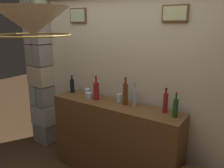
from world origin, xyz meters
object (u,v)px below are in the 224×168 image
Objects in this scene: liquor_bottle_whiskey at (72,86)px; liquor_bottle_vermouth at (176,108)px; glass_tumbler_highball at (119,98)px; glass_tumbler_shot at (88,92)px; liquor_bottle_rum at (125,93)px; glass_tumbler_rocks at (89,96)px; liquor_bottle_gin at (135,97)px; pendant_lamp at (32,22)px; liquor_bottle_scotch at (96,90)px; liquor_bottle_sherry at (165,102)px.

liquor_bottle_whiskey is 1.43m from liquor_bottle_vermouth.
glass_tumbler_highball is 0.46m from glass_tumbler_shot.
glass_tumbler_rocks is (-0.48, -0.07, -0.09)m from liquor_bottle_rum.
glass_tumbler_shot is at bearing -174.13° from glass_tumbler_highball.
glass_tumbler_highball and glass_tumbler_shot have the same top height.
liquor_bottle_gin is at bearing 173.87° from liquor_bottle_vermouth.
pendant_lamp is (0.18, -0.88, 0.87)m from glass_tumbler_shot.
glass_tumbler_shot is (-0.08, 0.06, 0.01)m from glass_tumbler_rocks.
glass_tumbler_shot is at bearing 142.70° from glass_tumbler_rocks.
liquor_bottle_rum is 0.49m from glass_tumbler_rocks.
pendant_lamp reaches higher than glass_tumbler_shot.
liquor_bottle_scotch reaches higher than liquor_bottle_whiskey.
liquor_bottle_whiskey is 0.78× the size of liquor_bottle_scotch.
liquor_bottle_vermouth reaches higher than liquor_bottle_whiskey.
liquor_bottle_scotch is at bearing 14.81° from glass_tumbler_rocks.
liquor_bottle_gin is 3.63× the size of glass_tumbler_rocks.
liquor_bottle_vermouth is at bearing 0.54° from liquor_bottle_scotch.
liquor_bottle_gin is at bearing 0.88° from liquor_bottle_whiskey.
liquor_bottle_gin is at bearing 8.28° from glass_tumbler_rocks.
liquor_bottle_sherry is at bearing 0.72° from liquor_bottle_whiskey.
pendant_lamp reaches higher than liquor_bottle_sherry.
liquor_bottle_rum is at bearing -171.02° from liquor_bottle_gin.
liquor_bottle_gin is (0.50, 0.06, -0.01)m from liquor_bottle_scotch.
glass_tumbler_rocks is 0.12× the size of pendant_lamp.
liquor_bottle_scotch is 3.18× the size of glass_tumbler_shot.
liquor_bottle_gin is 2.83× the size of glass_tumbler_shot.
glass_tumbler_highball is at bearing 73.26° from pendant_lamp.
liquor_bottle_rum is at bearing 6.50° from liquor_bottle_scotch.
pendant_lamp is (0.00, -0.84, 0.80)m from liquor_bottle_scotch.
liquor_bottle_scotch is 4.08× the size of glass_tumbler_rocks.
liquor_bottle_vermouth is at bearing 1.77° from glass_tumbler_rocks.
liquor_bottle_vermouth is 0.79× the size of liquor_bottle_rum.
glass_tumbler_highball is at bearing 174.04° from liquor_bottle_gin.
glass_tumbler_highball is (0.28, 0.08, -0.06)m from liquor_bottle_scotch.
liquor_bottle_scotch reaches higher than liquor_bottle_vermouth.
pendant_lamp is at bearing -139.05° from liquor_bottle_vermouth.
liquor_bottle_rum reaches higher than liquor_bottle_sherry.
liquor_bottle_gin reaches higher than glass_tumbler_highball.
pendant_lamp is at bearing -118.64° from liquor_bottle_gin.
liquor_bottle_sherry is 0.42× the size of pendant_lamp.
glass_tumbler_highball is (-0.70, 0.07, -0.05)m from liquor_bottle_vermouth.
liquor_bottle_scotch is 0.19m from glass_tumbler_shot.
liquor_bottle_sherry is 0.85× the size of liquor_bottle_scotch.
glass_tumbler_rocks is at bearing -37.30° from glass_tumbler_shot.
liquor_bottle_whiskey is 0.39× the size of pendant_lamp.
glass_tumbler_rocks is at bearing -171.72° from liquor_bottle_gin.
liquor_bottle_sherry is 0.96× the size of liquor_bottle_gin.
glass_tumbler_rocks is 0.39m from glass_tumbler_highball.
pendant_lamp is at bearing -78.70° from glass_tumbler_shot.
liquor_bottle_whiskey is 0.28m from glass_tumbler_shot.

